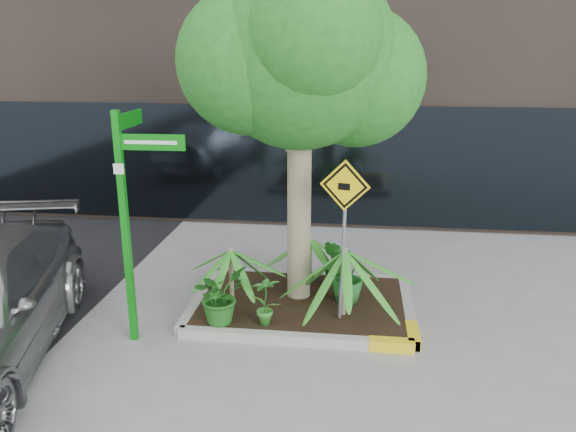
# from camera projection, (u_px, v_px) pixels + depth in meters

# --- Properties ---
(ground) EXTENTS (80.00, 80.00, 0.00)m
(ground) POSITION_uv_depth(u_px,v_px,m) (287.00, 317.00, 8.38)
(ground) COLOR gray
(ground) RESTS_ON ground
(planter) EXTENTS (3.35, 2.36, 0.15)m
(planter) POSITION_uv_depth(u_px,v_px,m) (304.00, 303.00, 8.58)
(planter) COLOR #9E9E99
(planter) RESTS_ON ground
(tree) EXTENTS (3.45, 3.06, 5.17)m
(tree) POSITION_uv_depth(u_px,v_px,m) (300.00, 54.00, 7.76)
(tree) COLOR gray
(tree) RESTS_ON ground
(palm_front) EXTENTS (1.17, 1.17, 1.30)m
(palm_front) POSITION_uv_depth(u_px,v_px,m) (345.00, 251.00, 7.86)
(palm_front) COLOR gray
(palm_front) RESTS_ON ground
(palm_left) EXTENTS (0.96, 0.96, 1.07)m
(palm_left) POSITION_uv_depth(u_px,v_px,m) (231.00, 250.00, 8.38)
(palm_left) COLOR gray
(palm_left) RESTS_ON ground
(palm_back) EXTENTS (0.86, 0.86, 0.95)m
(palm_back) POSITION_uv_depth(u_px,v_px,m) (310.00, 238.00, 9.19)
(palm_back) COLOR gray
(palm_back) RESTS_ON ground
(shrub_a) EXTENTS (0.96, 0.96, 0.80)m
(shrub_a) POSITION_uv_depth(u_px,v_px,m) (219.00, 295.00, 7.80)
(shrub_a) COLOR #1B5618
(shrub_a) RESTS_ON planter
(shrub_b) EXTENTS (0.68, 0.68, 0.86)m
(shrub_b) POSITION_uv_depth(u_px,v_px,m) (347.00, 274.00, 8.44)
(shrub_b) COLOR #1E6526
(shrub_b) RESTS_ON planter
(shrub_c) EXTENTS (0.51, 0.51, 0.74)m
(shrub_c) POSITION_uv_depth(u_px,v_px,m) (265.00, 300.00, 7.73)
(shrub_c) COLOR #2A7424
(shrub_c) RESTS_ON planter
(shrub_d) EXTENTS (0.58, 0.58, 0.80)m
(shrub_d) POSITION_uv_depth(u_px,v_px,m) (335.00, 263.00, 8.98)
(shrub_d) COLOR #1C5A1A
(shrub_d) RESTS_ON planter
(street_sign_post) EXTENTS (0.93, 0.91, 3.12)m
(street_sign_post) POSITION_uv_depth(u_px,v_px,m) (130.00, 203.00, 7.24)
(street_sign_post) COLOR #0B8112
(street_sign_post) RESTS_ON ground
(cattle_sign) EXTENTS (0.69, 0.23, 2.28)m
(cattle_sign) POSITION_uv_depth(u_px,v_px,m) (344.00, 213.00, 7.63)
(cattle_sign) COLOR slate
(cattle_sign) RESTS_ON ground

